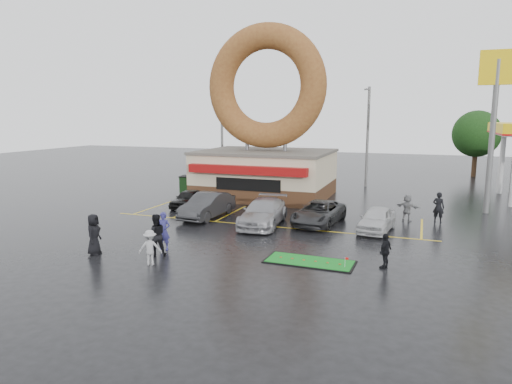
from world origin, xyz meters
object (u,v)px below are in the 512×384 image
(car_black, at_px, (188,199))
(donut_shop, at_px, (266,141))
(streetlight_left, at_px, (222,133))
(car_grey, at_px, (319,213))
(streetlight_mid, at_px, (368,134))
(shell_sign, at_px, (495,101))
(dumpster, at_px, (192,184))
(putting_green, at_px, (310,262))
(car_white, at_px, (377,219))
(person_cameraman, at_px, (385,251))
(car_silver, at_px, (263,213))
(person_blue, at_px, (164,231))
(car_dgrey, at_px, (207,205))

(car_black, bearing_deg, donut_shop, 58.68)
(streetlight_left, height_order, car_grey, streetlight_left)
(donut_shop, height_order, streetlight_mid, donut_shop)
(shell_sign, distance_m, dumpster, 23.59)
(donut_shop, relative_size, dumpster, 7.50)
(donut_shop, relative_size, putting_green, 3.37)
(car_white, bearing_deg, car_grey, 176.56)
(car_black, relative_size, putting_green, 0.92)
(car_white, xyz_separation_m, putting_green, (-2.24, -6.72, -0.65))
(streetlight_mid, xyz_separation_m, person_cameraman, (3.56, -22.91, -4.01))
(car_silver, distance_m, person_blue, 7.04)
(car_silver, xyz_separation_m, car_white, (6.49, 0.85, -0.09))
(car_black, height_order, car_grey, car_grey)
(donut_shop, distance_m, car_silver, 10.58)
(car_dgrey, distance_m, person_blue, 7.20)
(donut_shop, height_order, putting_green, donut_shop)
(car_silver, bearing_deg, dumpster, 131.83)
(streetlight_left, relative_size, car_silver, 1.70)
(car_dgrey, xyz_separation_m, car_white, (10.52, 0.17, -0.11))
(dumpster, bearing_deg, car_black, -73.23)
(streetlight_left, distance_m, putting_green, 26.89)
(shell_sign, height_order, car_white, shell_sign)
(streetlight_left, bearing_deg, car_white, -43.07)
(car_white, relative_size, person_cameraman, 2.61)
(donut_shop, bearing_deg, car_silver, -71.75)
(person_cameraman, bearing_deg, donut_shop, -121.79)
(car_dgrey, bearing_deg, streetlight_left, 115.01)
(donut_shop, bearing_deg, shell_sign, -3.47)
(streetlight_mid, height_order, person_blue, streetlight_mid)
(car_black, bearing_deg, putting_green, -40.17)
(car_silver, relative_size, car_white, 1.32)
(donut_shop, relative_size, car_black, 3.67)
(car_white, height_order, putting_green, car_white)
(person_cameraman, xyz_separation_m, dumpster, (-17.16, 14.75, -0.12))
(streetlight_left, xyz_separation_m, car_white, (16.59, -15.51, -4.10))
(streetlight_mid, relative_size, putting_green, 2.25)
(car_black, distance_m, person_cameraman, 16.72)
(car_dgrey, height_order, person_blue, person_blue)
(car_grey, height_order, putting_green, car_grey)
(donut_shop, height_order, streetlight_left, donut_shop)
(car_black, height_order, dumpster, dumpster)
(car_silver, bearing_deg, putting_green, -58.82)
(car_silver, bearing_deg, car_dgrey, 165.69)
(streetlight_mid, relative_size, dumpster, 5.00)
(car_black, bearing_deg, car_dgrey, -43.48)
(streetlight_left, xyz_separation_m, putting_green, (14.35, -22.23, -4.75))
(donut_shop, height_order, shell_sign, donut_shop)
(car_silver, relative_size, dumpster, 2.95)
(car_white, distance_m, dumpster, 18.22)
(streetlight_left, height_order, car_silver, streetlight_left)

